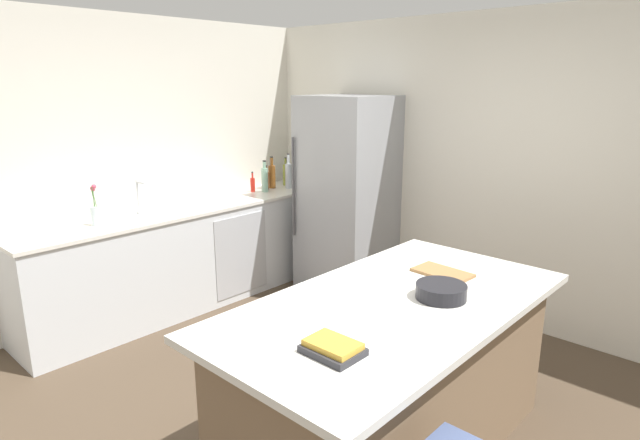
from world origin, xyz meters
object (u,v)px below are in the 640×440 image
Objects in this scene: sink_faucet at (139,196)px; cutting_board at (442,273)px; refrigerator at (347,196)px; hot_sauce_bottle at (253,184)px; olive_oil_bottle at (286,174)px; gin_bottle at (265,179)px; syrup_bottle at (266,180)px; mixing_bowl at (441,291)px; wine_bottle at (301,172)px; soda_bottle at (288,175)px; whiskey_bottle at (272,176)px; kitchen_island at (391,376)px; flower_vase at (96,212)px; cookbook_stack at (333,348)px.

cutting_board is (2.63, 0.53, -0.18)m from sink_faucet.
hot_sauce_bottle is at bearing -156.33° from refrigerator.
olive_oil_bottle is 0.40m from gin_bottle.
syrup_bottle reaches higher than mixing_bowl.
soda_bottle is at bearing -88.46° from wine_bottle.
gin_bottle reaches higher than mixing_bowl.
refrigerator is 0.94m from whiskey_bottle.
refrigerator is at bearing -4.25° from olive_oil_bottle.
wine_bottle is 1.03× the size of soda_bottle.
kitchen_island is 3.08m from syrup_bottle.
flower_vase is 2.18m from olive_oil_bottle.
cutting_board is (-0.15, 1.18, -0.02)m from cookbook_stack.
soda_bottle is 1.10× the size of whiskey_bottle.
sink_faucet is (-2.65, 0.01, 0.63)m from kitchen_island.
kitchen_island is at bearing -128.66° from mixing_bowl.
cutting_board is at bearing -17.84° from gin_bottle.
flower_vase is 1.88m from syrup_bottle.
whiskey_bottle is at bearing 93.35° from syrup_bottle.
mixing_bowl is (2.69, -1.64, -0.14)m from wine_bottle.
cookbook_stack is at bearing -38.09° from whiskey_bottle.
refrigerator is 1.91m from sink_faucet.
whiskey_bottle is at bearing 149.84° from kitchen_island.
sink_faucet is 0.92× the size of gin_bottle.
cookbook_stack is at bearing -36.59° from gin_bottle.
wine_bottle is at bearing 76.51° from hot_sauce_bottle.
olive_oil_bottle is at bearing 90.58° from hot_sauce_bottle.
wine_bottle is 1.18× the size of gin_bottle.
soda_bottle is 1.36× the size of mixing_bowl.
gin_bottle is (-0.04, -0.48, -0.02)m from wine_bottle.
syrup_bottle is at bearing -108.45° from wine_bottle.
wine_bottle reaches higher than mixing_bowl.
wine_bottle is 1.25× the size of olive_oil_bottle.
refrigerator is at bearing 21.27° from gin_bottle.
kitchen_island is at bearing 9.43° from flower_vase.
sink_faucet reaches higher than syrup_bottle.
sink_faucet is 2.86m from cookbook_stack.
wine_bottle is at bearing 152.50° from cutting_board.
whiskey_bottle is at bearing 141.91° from cookbook_stack.
soda_bottle reaches higher than hot_sauce_bottle.
gin_bottle is at bearing 162.16° from cutting_board.
flower_vase is 2.71m from cutting_board.
flower_vase reaches higher than syrup_bottle.
olive_oil_bottle is at bearing 91.56° from whiskey_bottle.
olive_oil_bottle is at bearing 151.34° from mixing_bowl.
olive_oil_bottle is (-0.12, 2.17, 0.01)m from flower_vase.
sink_faucet is 1.75m from olive_oil_bottle.
olive_oil_bottle is (-2.66, 1.75, 0.60)m from kitchen_island.
sink_faucet is 1.36m from gin_bottle.
flower_vase is at bearing -77.30° from sink_faucet.
syrup_bottle is at bearing 160.86° from cutting_board.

